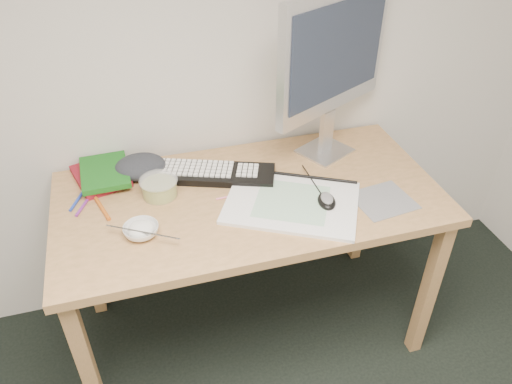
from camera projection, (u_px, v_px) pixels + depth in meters
desk at (250, 212)px, 1.87m from camera, size 1.40×0.70×0.75m
mousepad at (383, 200)px, 1.79m from camera, size 0.22×0.21×0.00m
sketchpad at (292, 203)px, 1.77m from camera, size 0.56×0.51×0.01m
keyboard at (214, 174)px, 1.91m from camera, size 0.48×0.30×0.03m
monitor at (334, 57)px, 1.82m from camera, size 0.51×0.29×0.65m
mouse at (327, 199)px, 1.75m from camera, size 0.08×0.11×0.03m
rice_bowl at (141, 231)px, 1.63m from camera, size 0.12×0.12×0.04m
chopsticks at (143, 232)px, 1.59m from camera, size 0.22×0.14×0.02m
fruit_tub at (159, 187)px, 1.80m from camera, size 0.18×0.18×0.07m
book_red at (101, 176)px, 1.90m from camera, size 0.23×0.27×0.02m
book_green at (105, 172)px, 1.88m from camera, size 0.18×0.24×0.02m
cloth_lump at (140, 167)px, 1.91m from camera, size 0.20×0.18×0.07m
pencil_pink at (239, 195)px, 1.82m from camera, size 0.17×0.02×0.01m
pencil_tan at (253, 180)px, 1.89m from camera, size 0.19×0.06×0.01m
pencil_black at (265, 181)px, 1.89m from camera, size 0.18×0.02×0.01m
marker_blue at (77, 201)px, 1.78m from camera, size 0.06×0.11×0.01m
marker_orange at (102, 208)px, 1.75m from camera, size 0.05×0.14×0.01m
marker_purple at (83, 206)px, 1.76m from camera, size 0.06×0.11×0.01m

